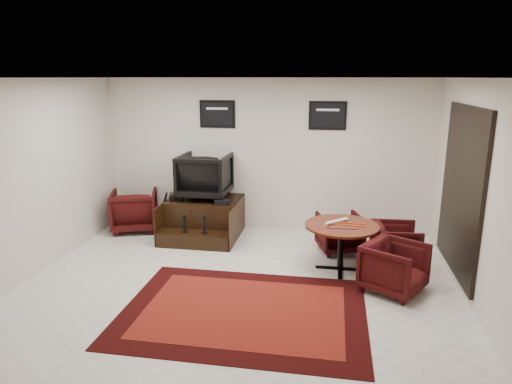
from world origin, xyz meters
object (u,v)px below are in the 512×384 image
at_px(meeting_table, 342,230).
at_px(table_chair_back, 340,231).
at_px(shine_podium, 204,219).
at_px(armchair_side, 134,208).
at_px(table_chair_window, 396,242).
at_px(shine_chair, 205,174).
at_px(table_chair_corner, 395,265).

relative_size(meeting_table, table_chair_back, 1.56).
bearing_deg(shine_podium, meeting_table, -25.24).
xyz_separation_m(armchair_side, table_chair_window, (4.64, -0.85, -0.06)).
xyz_separation_m(armchair_side, table_chair_back, (3.79, -0.44, -0.07)).
bearing_deg(armchair_side, shine_chair, 164.29).
relative_size(meeting_table, table_chair_window, 1.53).
relative_size(armchair_side, table_chair_back, 1.20).
relative_size(table_chair_back, table_chair_corner, 0.93).
distance_m(table_chair_window, table_chair_corner, 0.98).
xyz_separation_m(shine_chair, table_chair_window, (3.27, -0.92, -0.77)).
bearing_deg(armchair_side, shine_podium, 158.47).
height_order(shine_podium, table_chair_corner, table_chair_corner).
distance_m(meeting_table, table_chair_back, 0.82).
height_order(shine_chair, meeting_table, shine_chair).
bearing_deg(armchair_side, meeting_table, 143.53).
bearing_deg(table_chair_window, shine_podium, 73.73).
bearing_deg(table_chair_window, shine_chair, 71.46).
bearing_deg(shine_podium, table_chair_back, -8.79).
relative_size(armchair_side, table_chair_window, 1.18).
xyz_separation_m(shine_podium, table_chair_corner, (3.14, -1.75, 0.06)).
bearing_deg(table_chair_back, meeting_table, 73.44).
height_order(meeting_table, table_chair_back, meeting_table).
height_order(shine_podium, shine_chair, shine_chair).
xyz_separation_m(table_chair_window, table_chair_corner, (-0.13, -0.97, 0.02)).
relative_size(shine_podium, armchair_side, 1.60).
height_order(meeting_table, table_chair_corner, table_chair_corner).
distance_m(table_chair_back, table_chair_window, 0.94).
height_order(shine_chair, armchair_side, shine_chair).
relative_size(shine_chair, table_chair_corner, 1.21).
bearing_deg(shine_chair, armchair_side, 3.85).
distance_m(shine_podium, meeting_table, 2.71).
bearing_deg(table_chair_corner, table_chair_back, 58.33).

